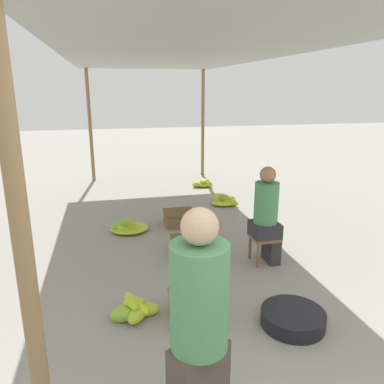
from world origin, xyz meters
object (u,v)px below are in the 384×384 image
banana_pile_right_0 (224,200)px  crate_mid (180,218)px  banana_pile_left_0 (134,310)px  banana_pile_right_1 (202,184)px  crate_near (193,307)px  banana_pile_left_1 (128,227)px  basin_black (293,318)px  vendor_foreground (199,333)px  vendor_seated (267,214)px  stool (264,241)px  crate_far (191,246)px

banana_pile_right_0 → crate_mid: (-1.03, -0.85, 0.02)m
banana_pile_left_0 → banana_pile_right_1: (1.91, 4.74, -0.01)m
banana_pile_right_0 → crate_near: crate_near is taller
banana_pile_right_1 → crate_mid: crate_mid is taller
banana_pile_left_1 → banana_pile_right_1: (1.83, 2.44, -0.01)m
banana_pile_left_0 → banana_pile_right_1: banana_pile_left_0 is taller
basin_black → banana_pile_right_1: (0.45, 5.21, -0.00)m
vendor_foreground → banana_pile_right_0: size_ratio=3.01×
basin_black → vendor_foreground: bearing=-139.4°
vendor_seated → crate_near: (-1.18, -0.99, -0.53)m
stool → banana_pile_left_0: size_ratio=0.71×
vendor_foreground → crate_mid: (0.65, 3.94, -0.71)m
banana_pile_left_0 → crate_mid: crate_mid is taller
basin_black → crate_mid: crate_mid is taller
banana_pile_left_1 → vendor_foreground: bearing=-86.8°
banana_pile_right_0 → basin_black: bearing=-97.7°
vendor_seated → crate_mid: bearing=116.5°
banana_pile_left_1 → banana_pile_right_0: (1.89, 1.01, 0.00)m
banana_pile_right_1 → crate_near: (-1.34, -4.88, 0.05)m
stool → crate_far: 0.99m
basin_black → banana_pile_right_0: size_ratio=1.16×
crate_mid → vendor_seated: bearing=-63.5°
banana_pile_right_0 → banana_pile_right_1: size_ratio=1.03×
basin_black → crate_mid: (-0.52, 2.94, 0.03)m
basin_black → banana_pile_right_1: bearing=85.1°
banana_pile_left_0 → banana_pile_right_0: bearing=59.3°
stool → crate_near: size_ratio=0.82×
vendor_foreground → banana_pile_right_1: 6.46m
stool → basin_black: stool is taller
vendor_seated → crate_mid: size_ratio=2.55×
banana_pile_left_0 → banana_pile_right_0: 3.86m
banana_pile_left_1 → banana_pile_right_1: 3.05m
crate_near → stool: bearing=40.5°
stool → crate_near: (-1.16, -0.99, -0.18)m
vendor_foreground → crate_near: vendor_foreground is taller
vendor_seated → banana_pile_left_0: (-1.75, -0.85, -0.57)m
stool → crate_mid: size_ratio=0.73×
basin_black → crate_mid: 2.98m
basin_black → banana_pile_left_1: 3.10m
vendor_seated → banana_pile_right_0: bearing=84.8°
banana_pile_left_1 → crate_mid: 0.88m
banana_pile_left_1 → crate_far: 1.27m
basin_black → crate_near: 0.95m
stool → crate_mid: 1.81m
banana_pile_left_0 → banana_pile_left_1: banana_pile_left_1 is taller
vendor_foreground → vendor_seated: 2.75m
banana_pile_right_0 → banana_pile_right_1: banana_pile_right_0 is taller
banana_pile_right_1 → crate_near: bearing=-105.4°
crate_near → crate_far: size_ratio=0.88×
crate_near → basin_black: bearing=-20.1°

